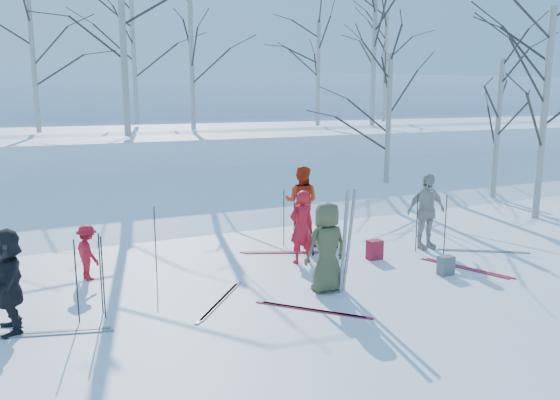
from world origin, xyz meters
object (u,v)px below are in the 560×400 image
skier_redor_behind (301,202)px  backpack_red (375,250)px  dog (318,244)px  backpack_grey (446,265)px  skier_red_seated (88,252)px  skier_red_north (301,227)px  skier_grey_west (7,281)px  skier_olive_center (327,247)px  skier_cream_east (426,211)px  backpack_dark (330,239)px

skier_redor_behind → backpack_red: 2.55m
dog → backpack_grey: size_ratio=1.72×
skier_red_seated → backpack_red: size_ratio=2.56×
skier_red_north → skier_redor_behind: (1.01, 1.94, 0.12)m
skier_grey_west → backpack_red: (7.07, 0.72, -0.58)m
skier_olive_center → backpack_red: (1.93, 1.25, -0.61)m
skier_olive_center → skier_grey_west: (-5.14, 0.53, -0.03)m
skier_redor_behind → skier_red_seated: bearing=52.3°
skier_olive_center → skier_red_north: skier_olive_center is taller
skier_red_seated → dog: skier_red_seated is taller
skier_red_north → skier_grey_west: (-5.53, -1.18, 0.01)m
dog → skier_redor_behind: bearing=-139.9°
skier_cream_east → skier_red_north: bearing=176.8°
skier_red_seated → skier_red_north: bearing=-120.7°
skier_olive_center → skier_red_north: 1.76m
skier_red_seated → backpack_red: (5.74, -1.26, -0.33)m
skier_redor_behind → skier_cream_east: (2.09, -2.18, -0.02)m
skier_red_north → backpack_grey: bearing=132.2°
skier_olive_center → skier_cream_east: bearing=-161.1°
skier_red_seated → backpack_grey: (6.40, -2.74, -0.35)m
backpack_grey → backpack_dark: (-1.07, 2.68, 0.01)m
skier_olive_center → skier_grey_west: bearing=-9.8°
skier_red_north → backpack_dark: skier_red_north is taller
backpack_dark → skier_redor_behind: bearing=95.9°
skier_red_seated → skier_grey_west: (-1.33, -1.98, 0.26)m
backpack_grey → backpack_red: bearing=113.9°
backpack_red → skier_cream_east: bearing=8.1°
skier_redor_behind → skier_grey_west: (-6.54, -3.12, -0.10)m
skier_red_north → skier_grey_west: size_ratio=0.98×
skier_red_north → skier_cream_east: skier_cream_east is taller
skier_cream_east → backpack_grey: 2.04m
skier_red_north → skier_redor_behind: 2.19m
skier_redor_behind → backpack_grey: size_ratio=4.70×
dog → skier_grey_west: bearing=-21.6°
backpack_red → skier_red_seated: bearing=167.6°
skier_olive_center → backpack_dark: skier_olive_center is taller
skier_redor_behind → skier_grey_west: skier_redor_behind is taller
skier_redor_behind → backpack_dark: 1.39m
skier_red_north → skier_cream_east: (3.10, -0.24, 0.10)m
skier_olive_center → skier_red_north: size_ratio=1.05×
skier_red_north → backpack_red: bearing=156.9°
skier_red_seated → dog: 4.79m
skier_redor_behind → skier_grey_west: bearing=65.5°
skier_cream_east → backpack_grey: bearing=-116.5°
backpack_red → backpack_grey: backpack_red is taller
skier_red_seated → backpack_red: skier_red_seated is taller
skier_olive_center → dog: 2.24m
skier_cream_east → backpack_dark: skier_cream_east is taller
skier_cream_east → skier_red_seated: bearing=173.1°
skier_grey_west → backpack_red: 7.13m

